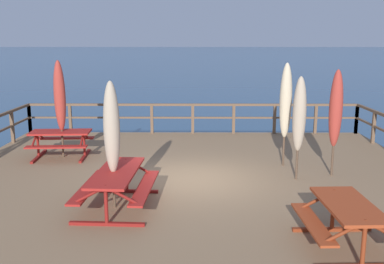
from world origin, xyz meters
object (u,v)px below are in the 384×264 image
object	(u,v)px
picnic_table_back_left	(117,181)
picnic_table_back_right	(348,216)
patio_umbrella_tall_mid_left	(299,115)
patio_umbrella_tall_front	(286,101)
picnic_table_front_right	(61,139)
patio_umbrella_tall_back_left	(336,109)
patio_umbrella_short_mid	(112,129)
patio_umbrella_short_front	(60,96)

from	to	relation	value
picnic_table_back_left	picnic_table_back_right	bearing A→B (deg)	-23.52
patio_umbrella_tall_mid_left	patio_umbrella_tall_front	world-z (taller)	patio_umbrella_tall_front
picnic_table_back_left	patio_umbrella_tall_front	distance (m)	5.12
picnic_table_back_left	patio_umbrella_tall_mid_left	size ratio (longest dim) A/B	0.88
patio_umbrella_tall_mid_left	patio_umbrella_tall_front	size ratio (longest dim) A/B	0.91
picnic_table_front_right	patio_umbrella_tall_back_left	xyz separation A→B (m)	(7.29, -1.70, 1.13)
patio_umbrella_tall_front	picnic_table_front_right	bearing A→B (deg)	172.41
picnic_table_front_right	patio_umbrella_tall_front	distance (m)	6.41
patio_umbrella_short_mid	patio_umbrella_tall_back_left	distance (m)	5.51
patio_umbrella_tall_back_left	patio_umbrella_tall_mid_left	bearing A→B (deg)	-161.84
picnic_table_front_right	patio_umbrella_short_front	bearing A→B (deg)	8.58
picnic_table_back_left	patio_umbrella_short_mid	size ratio (longest dim) A/B	0.86
patio_umbrella_short_front	patio_umbrella_tall_mid_left	bearing A→B (deg)	-17.79
patio_umbrella_tall_mid_left	patio_umbrella_tall_back_left	xyz separation A→B (m)	(0.96, 0.31, 0.09)
picnic_table_back_left	patio_umbrella_short_mid	xyz separation A→B (m)	(-0.07, 0.00, 1.07)
picnic_table_back_right	patio_umbrella_tall_back_left	bearing A→B (deg)	75.96
patio_umbrella_short_front	picnic_table_back_right	bearing A→B (deg)	-41.93
picnic_table_back_right	picnic_table_back_left	bearing A→B (deg)	156.48
patio_umbrella_short_mid	patio_umbrella_tall_front	size ratio (longest dim) A/B	0.93
patio_umbrella_tall_back_left	patio_umbrella_tall_front	xyz separation A→B (m)	(-1.04, 0.86, 0.07)
patio_umbrella_short_front	patio_umbrella_tall_front	distance (m)	6.26
patio_umbrella_tall_back_left	patio_umbrella_tall_front	bearing A→B (deg)	140.38
patio_umbrella_tall_front	picnic_table_back_right	bearing A→B (deg)	-89.25
patio_umbrella_short_mid	patio_umbrella_tall_back_left	xyz separation A→B (m)	(5.06, 2.18, 0.05)
patio_umbrella_tall_back_left	patio_umbrella_tall_front	distance (m)	1.36
picnic_table_back_left	patio_umbrella_tall_front	bearing A→B (deg)	37.63
picnic_table_front_right	patio_umbrella_tall_mid_left	world-z (taller)	patio_umbrella_tall_mid_left
picnic_table_back_left	patio_umbrella_short_front	size ratio (longest dim) A/B	0.79
patio_umbrella_short_mid	patio_umbrella_tall_front	distance (m)	5.04
patio_umbrella_short_front	patio_umbrella_tall_front	xyz separation A→B (m)	(6.20, -0.84, -0.02)
patio_umbrella_tall_front	patio_umbrella_short_front	bearing A→B (deg)	172.29
picnic_table_back_right	patio_umbrella_tall_back_left	xyz separation A→B (m)	(0.98, 3.92, 1.13)
patio_umbrella_tall_front	patio_umbrella_short_mid	bearing A→B (deg)	-142.83
picnic_table_back_right	patio_umbrella_tall_back_left	world-z (taller)	patio_umbrella_tall_back_left
patio_umbrella_tall_mid_left	patio_umbrella_tall_front	distance (m)	1.19
picnic_table_back_left	patio_umbrella_tall_mid_left	distance (m)	4.56
patio_umbrella_tall_mid_left	patio_umbrella_tall_back_left	distance (m)	1.01
patio_umbrella_tall_back_left	picnic_table_back_left	bearing A→B (deg)	-156.41
picnic_table_front_right	patio_umbrella_tall_back_left	world-z (taller)	patio_umbrella_tall_back_left
picnic_table_back_right	patio_umbrella_short_mid	world-z (taller)	patio_umbrella_short_mid
picnic_table_back_right	patio_umbrella_tall_mid_left	world-z (taller)	patio_umbrella_tall_mid_left
patio_umbrella_tall_mid_left	patio_umbrella_tall_front	bearing A→B (deg)	94.16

